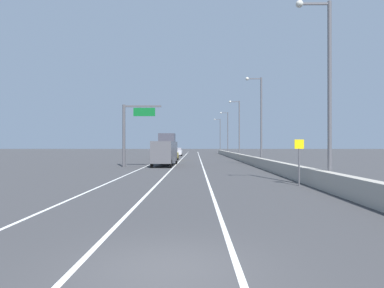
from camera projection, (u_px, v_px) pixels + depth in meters
The scene contains 16 objects.
ground_plane at pixel (193, 158), 71.23m from camera, with size 320.00×320.00×0.00m, color #38383A.
lane_stripe_left at pixel (162, 159), 62.29m from camera, with size 0.16×130.00×0.00m, color silver.
lane_stripe_center at pixel (181, 159), 62.25m from camera, with size 0.16×130.00×0.00m, color silver.
lane_stripe_right at pixel (200, 159), 62.22m from camera, with size 0.16×130.00×0.00m, color silver.
jersey_barrier_right at pixel (250, 160), 47.16m from camera, with size 0.60×120.00×1.10m, color #9E998E.
overhead_sign_gantry at pixel (130, 128), 40.55m from camera, with size 4.68×0.36×7.50m.
speed_advisory_sign at pixel (299, 159), 21.91m from camera, with size 0.60×0.11×3.00m.
lamp_post_right_near at pixel (326, 82), 20.26m from camera, with size 2.14×0.44×11.35m.
lamp_post_right_second at pixel (259, 115), 43.17m from camera, with size 2.14×0.44×11.35m.
lamp_post_right_third at pixel (238, 126), 66.09m from camera, with size 2.14×0.44×11.35m.
lamp_post_right_fourth at pixel (227, 131), 89.01m from camera, with size 2.14×0.44×11.35m.
lamp_post_right_fifth at pixel (219, 134), 111.94m from camera, with size 2.14×0.44×11.35m.
car_yellow_0 at pixel (173, 155), 58.80m from camera, with size 1.92×4.54×1.90m.
car_silver_1 at pixel (178, 152), 82.10m from camera, with size 1.82×4.37×1.98m.
car_black_2 at pixel (159, 154), 64.91m from camera, with size 1.95×4.57×1.87m.
box_truck at pixel (165, 151), 43.12m from camera, with size 2.68×9.33×4.18m.
Camera 1 is at (0.59, -7.24, 2.64)m, focal length 31.64 mm.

